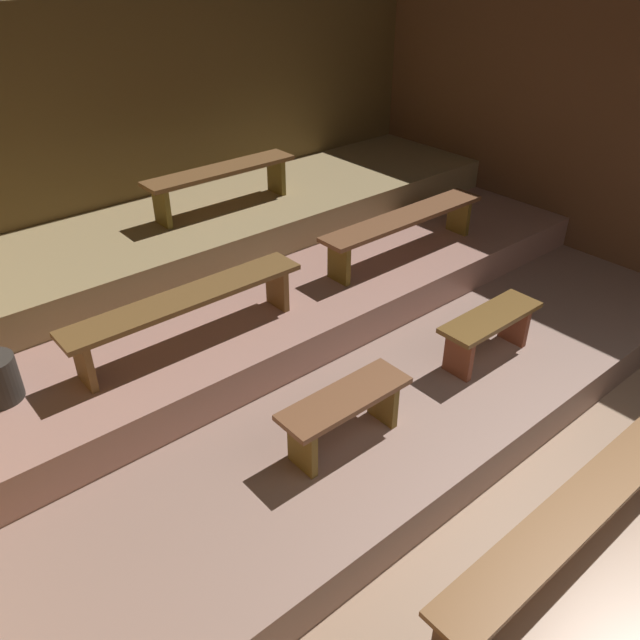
{
  "coord_description": "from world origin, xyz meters",
  "views": [
    {
      "loc": [
        -2.86,
        -0.25,
        3.18
      ],
      "look_at": [
        -0.25,
        2.83,
        0.66
      ],
      "focal_mm": 35.41,
      "sensor_mm": 36.0,
      "label": 1
    }
  ],
  "objects_px": {
    "bench_middle_left": "(188,305)",
    "bench_upper_center": "(221,177)",
    "bench_middle_right": "(404,223)",
    "bench_floor_center": "(574,517)",
    "bench_lower_right": "(490,327)",
    "bench_lower_left": "(345,409)"
  },
  "relations": [
    {
      "from": "bench_lower_right",
      "to": "bench_upper_center",
      "type": "height_order",
      "value": "bench_upper_center"
    },
    {
      "from": "bench_middle_left",
      "to": "bench_middle_right",
      "type": "distance_m",
      "value": 2.21
    },
    {
      "from": "bench_middle_left",
      "to": "bench_middle_right",
      "type": "xyz_separation_m",
      "value": [
        2.21,
        0.0,
        0.0
      ]
    },
    {
      "from": "bench_floor_center",
      "to": "bench_middle_right",
      "type": "bearing_deg",
      "value": 63.68
    },
    {
      "from": "bench_floor_center",
      "to": "bench_lower_left",
      "type": "bearing_deg",
      "value": 113.7
    },
    {
      "from": "bench_middle_left",
      "to": "bench_upper_center",
      "type": "xyz_separation_m",
      "value": [
        1.19,
        1.37,
        0.3
      ]
    },
    {
      "from": "bench_middle_left",
      "to": "bench_middle_right",
      "type": "bearing_deg",
      "value": 0.0
    },
    {
      "from": "bench_middle_left",
      "to": "bench_lower_right",
      "type": "bearing_deg",
      "value": -34.22
    },
    {
      "from": "bench_lower_right",
      "to": "bench_upper_center",
      "type": "xyz_separation_m",
      "value": [
        -0.67,
        2.63,
        0.64
      ]
    },
    {
      "from": "bench_floor_center",
      "to": "bench_lower_left",
      "type": "height_order",
      "value": "bench_lower_left"
    },
    {
      "from": "bench_floor_center",
      "to": "bench_lower_right",
      "type": "relative_size",
      "value": 2.5
    },
    {
      "from": "bench_middle_left",
      "to": "bench_upper_center",
      "type": "height_order",
      "value": "bench_upper_center"
    },
    {
      "from": "bench_upper_center",
      "to": "bench_middle_left",
      "type": "bearing_deg",
      "value": -130.98
    },
    {
      "from": "bench_middle_left",
      "to": "bench_upper_center",
      "type": "distance_m",
      "value": 1.83
    },
    {
      "from": "bench_middle_right",
      "to": "bench_floor_center",
      "type": "bearing_deg",
      "value": -116.32
    },
    {
      "from": "bench_lower_left",
      "to": "bench_middle_left",
      "type": "distance_m",
      "value": 1.35
    },
    {
      "from": "bench_floor_center",
      "to": "bench_lower_right",
      "type": "bearing_deg",
      "value": 55.25
    },
    {
      "from": "bench_middle_right",
      "to": "bench_upper_center",
      "type": "height_order",
      "value": "bench_upper_center"
    },
    {
      "from": "bench_upper_center",
      "to": "bench_lower_left",
      "type": "bearing_deg",
      "value": -107.44
    },
    {
      "from": "bench_lower_right",
      "to": "bench_upper_center",
      "type": "bearing_deg",
      "value": 104.25
    },
    {
      "from": "bench_floor_center",
      "to": "bench_lower_left",
      "type": "distance_m",
      "value": 1.46
    },
    {
      "from": "bench_floor_center",
      "to": "bench_middle_right",
      "type": "distance_m",
      "value": 2.94
    }
  ]
}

